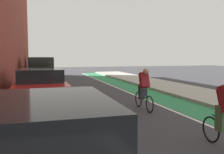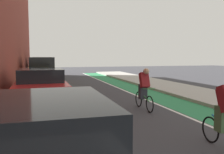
# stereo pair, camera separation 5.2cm
# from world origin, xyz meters

# --- Properties ---
(ground_plane) EXTENTS (71.41, 71.41, 0.00)m
(ground_plane) POSITION_xyz_m (0.00, 12.23, 0.00)
(ground_plane) COLOR #38383D
(bike_lane_paint) EXTENTS (1.60, 32.46, 0.00)m
(bike_lane_paint) POSITION_xyz_m (2.94, 14.23, 0.00)
(bike_lane_paint) COLOR #2D8451
(bike_lane_paint) RESTS_ON ground
(lane_divider_stripe) EXTENTS (0.12, 32.46, 0.00)m
(lane_divider_stripe) POSITION_xyz_m (2.04, 14.23, 0.00)
(lane_divider_stripe) COLOR white
(lane_divider_stripe) RESTS_ON ground
(sidewalk_right) EXTENTS (3.07, 32.46, 0.14)m
(sidewalk_right) POSITION_xyz_m (5.28, 14.23, 0.07)
(sidewalk_right) COLOR #A8A59E
(sidewalk_right) RESTS_ON ground
(parked_sedan_red) EXTENTS (2.09, 4.65, 1.53)m
(parked_sedan_red) POSITION_xyz_m (-2.69, 11.90, 0.79)
(parked_sedan_red) COLOR red
(parked_sedan_red) RESTS_ON ground
(parked_suv_yellow_cab) EXTENTS (1.96, 4.52, 1.98)m
(parked_suv_yellow_cab) POSITION_xyz_m (-2.69, 18.99, 1.02)
(parked_suv_yellow_cab) COLOR yellow
(parked_suv_yellow_cab) RESTS_ON ground
(parked_suv_black) EXTENTS (1.92, 4.44, 1.98)m
(parked_suv_black) POSITION_xyz_m (-2.69, 24.97, 1.02)
(parked_suv_black) COLOR black
(parked_suv_black) RESTS_ON ground
(cyclist_mid) EXTENTS (0.48, 1.67, 1.59)m
(cyclist_mid) POSITION_xyz_m (1.08, 10.07, 0.80)
(cyclist_mid) COLOR black
(cyclist_mid) RESTS_ON ground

